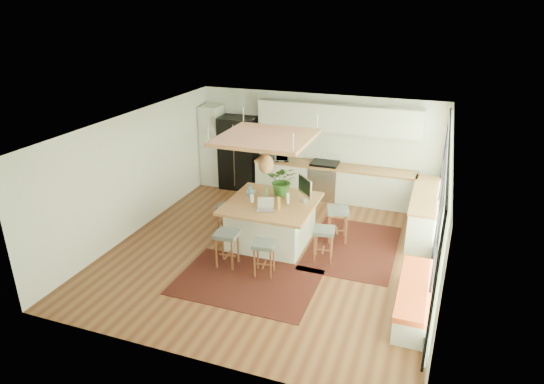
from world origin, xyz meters
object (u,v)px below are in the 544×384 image
at_px(stool_right_back, 337,226).
at_px(laptop, 265,205).
at_px(fridge, 239,155).
at_px(island, 271,222).
at_px(stool_left_side, 226,217).
at_px(microwave, 280,154).
at_px(island_plant, 283,184).
at_px(stool_near_right, 264,258).
at_px(stool_near_left, 227,249).
at_px(stool_right_front, 323,244).
at_px(monitor, 305,190).

xyz_separation_m(stool_right_back, laptop, (-1.31, -0.96, 0.70)).
relative_size(fridge, laptop, 5.50).
distance_m(island, stool_left_side, 1.12).
bearing_deg(microwave, fridge, 159.98).
relative_size(microwave, island_plant, 0.75).
height_order(fridge, stool_near_right, fridge).
relative_size(fridge, stool_near_right, 2.90).
bearing_deg(island_plant, island, -102.31).
relative_size(stool_right_back, stool_left_side, 1.19).
relative_size(fridge, island_plant, 2.86).
height_order(stool_near_left, laptop, laptop).
bearing_deg(stool_near_left, stool_near_right, -4.73).
bearing_deg(laptop, stool_right_front, -13.76).
bearing_deg(laptop, monitor, 34.55).
bearing_deg(stool_left_side, stool_near_right, -44.23).
distance_m(stool_left_side, microwave, 2.82).
bearing_deg(stool_right_back, island, -159.18).
xyz_separation_m(island, stool_left_side, (-1.11, 0.08, -0.11)).
relative_size(island, microwave, 3.55).
xyz_separation_m(stool_near_left, stool_right_front, (1.73, 0.86, 0.00)).
bearing_deg(island, stool_left_side, 175.68).
bearing_deg(island, stool_near_left, -110.40).
xyz_separation_m(stool_near_left, laptop, (0.50, 0.81, 0.70)).
height_order(microwave, island_plant, island_plant).
xyz_separation_m(stool_near_left, stool_left_side, (-0.65, 1.34, 0.00)).
xyz_separation_m(stool_near_right, stool_right_back, (1.01, 1.83, 0.00)).
bearing_deg(stool_near_right, stool_right_front, 44.97).
bearing_deg(microwave, island, -92.88).
height_order(laptop, island_plant, island_plant).
xyz_separation_m(island, monitor, (0.65, 0.30, 0.72)).
xyz_separation_m(stool_right_front, laptop, (-1.23, -0.05, 0.70)).
xyz_separation_m(island, stool_near_right, (0.33, -1.33, -0.11)).
bearing_deg(stool_right_front, stool_near_right, -135.03).
bearing_deg(stool_left_side, microwave, 82.59).
xyz_separation_m(fridge, stool_near_left, (1.51, -4.08, -0.57)).
bearing_deg(island_plant, stool_right_back, 2.95).
relative_size(fridge, stool_right_front, 2.84).
height_order(fridge, microwave, fridge).
bearing_deg(island, island_plant, 77.69).
distance_m(stool_right_back, laptop, 1.76).
bearing_deg(stool_near_right, monitor, 79.08).
bearing_deg(stool_right_back, stool_near_right, -118.74).
distance_m(stool_near_left, microwave, 4.12).
height_order(fridge, monitor, fridge).
bearing_deg(stool_near_left, microwave, 94.17).
relative_size(stool_right_front, microwave, 1.35).
distance_m(laptop, island_plant, 0.91).
height_order(island, stool_right_front, island).
relative_size(stool_near_right, laptop, 1.90).
distance_m(monitor, microwave, 2.86).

